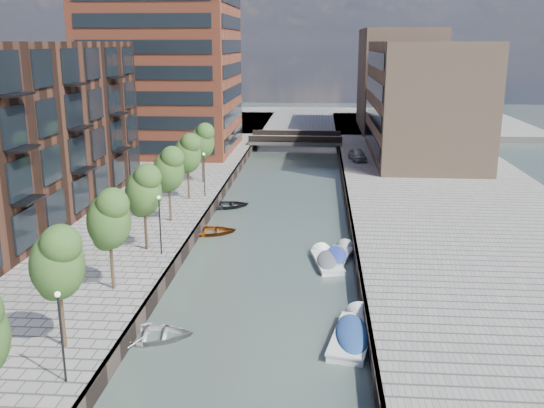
# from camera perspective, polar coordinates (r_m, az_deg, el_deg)

# --- Properties ---
(water) EXTENTS (300.00, 300.00, 0.00)m
(water) POSITION_cam_1_polar(r_m,az_deg,el_deg) (56.31, 0.92, -0.40)
(water) COLOR #38473F
(water) RESTS_ON ground
(quay_right) EXTENTS (20.00, 140.00, 1.00)m
(quay_right) POSITION_cam_1_polar(r_m,az_deg,el_deg) (57.49, 17.05, -0.23)
(quay_right) COLOR gray
(quay_right) RESTS_ON ground
(quay_wall_left) EXTENTS (0.25, 140.00, 1.00)m
(quay_wall_left) POSITION_cam_1_polar(r_m,az_deg,el_deg) (56.87, -5.22, 0.22)
(quay_wall_left) COLOR #332823
(quay_wall_left) RESTS_ON ground
(quay_wall_right) EXTENTS (0.25, 140.00, 1.00)m
(quay_wall_right) POSITION_cam_1_polar(r_m,az_deg,el_deg) (56.15, 7.15, -0.03)
(quay_wall_right) COLOR #332823
(quay_wall_right) RESTS_ON ground
(far_closure) EXTENTS (80.00, 40.00, 1.00)m
(far_closure) POSITION_cam_1_polar(r_m,az_deg,el_deg) (115.14, 2.82, 7.80)
(far_closure) COLOR gray
(far_closure) RESTS_ON ground
(apartment_block) EXTENTS (8.00, 38.00, 14.00)m
(apartment_block) POSITION_cam_1_polar(r_m,az_deg,el_deg) (50.45, -23.26, 5.86)
(apartment_block) COLOR #321C13
(apartment_block) RESTS_ON quay_left
(tower) EXTENTS (18.00, 18.00, 30.00)m
(tower) POSITION_cam_1_polar(r_m,az_deg,el_deg) (81.75, -10.30, 15.52)
(tower) COLOR #9B462D
(tower) RESTS_ON quay_left
(tan_block_near) EXTENTS (12.00, 25.00, 14.00)m
(tan_block_near) POSITION_cam_1_polar(r_m,az_deg,el_deg) (77.53, 14.06, 9.43)
(tan_block_near) COLOR #8F6E57
(tan_block_near) RESTS_ON quay_right
(tan_block_far) EXTENTS (12.00, 20.00, 16.00)m
(tan_block_far) POSITION_cam_1_polar(r_m,az_deg,el_deg) (103.13, 11.77, 11.41)
(tan_block_far) COLOR #8F6E57
(tan_block_far) RESTS_ON quay_right
(bridge) EXTENTS (13.00, 6.00, 1.30)m
(bridge) POSITION_cam_1_polar(r_m,az_deg,el_deg) (87.30, 2.25, 6.07)
(bridge) COLOR gray
(bridge) RESTS_ON ground
(tree_1) EXTENTS (2.50, 2.50, 5.95)m
(tree_1) POSITION_cam_1_polar(r_m,az_deg,el_deg) (29.46, -19.60, -5.06)
(tree_1) COLOR #382619
(tree_1) RESTS_ON quay_left
(tree_2) EXTENTS (2.50, 2.50, 5.95)m
(tree_2) POSITION_cam_1_polar(r_m,az_deg,el_deg) (35.63, -15.12, -1.26)
(tree_2) COLOR #382619
(tree_2) RESTS_ON quay_left
(tree_3) EXTENTS (2.50, 2.50, 5.95)m
(tree_3) POSITION_cam_1_polar(r_m,az_deg,el_deg) (42.06, -12.00, 1.40)
(tree_3) COLOR #382619
(tree_3) RESTS_ON quay_left
(tree_4) EXTENTS (2.50, 2.50, 5.95)m
(tree_4) POSITION_cam_1_polar(r_m,az_deg,el_deg) (48.64, -9.72, 3.35)
(tree_4) COLOR #382619
(tree_4) RESTS_ON quay_left
(tree_5) EXTENTS (2.50, 2.50, 5.95)m
(tree_5) POSITION_cam_1_polar(r_m,az_deg,el_deg) (55.33, -7.97, 4.82)
(tree_5) COLOR #382619
(tree_5) RESTS_ON quay_left
(tree_6) EXTENTS (2.50, 2.50, 5.95)m
(tree_6) POSITION_cam_1_polar(r_m,az_deg,el_deg) (62.09, -6.60, 5.97)
(tree_6) COLOR #382619
(tree_6) RESTS_ON quay_left
(lamp_0) EXTENTS (0.24, 0.24, 4.12)m
(lamp_0) POSITION_cam_1_polar(r_m,az_deg,el_deg) (27.11, -19.26, -10.91)
(lamp_0) COLOR black
(lamp_0) RESTS_ON quay_left
(lamp_1) EXTENTS (0.24, 0.24, 4.12)m
(lamp_1) POSITION_cam_1_polar(r_m,az_deg,el_deg) (41.23, -10.52, -1.38)
(lamp_1) COLOR black
(lamp_1) RESTS_ON quay_left
(lamp_2) EXTENTS (0.24, 0.24, 4.12)m
(lamp_2) POSITION_cam_1_polar(r_m,az_deg,el_deg) (56.37, -6.40, 3.20)
(lamp_2) COLOR black
(lamp_2) RESTS_ON quay_left
(sloop_2) EXTENTS (5.03, 4.01, 0.93)m
(sloop_2) POSITION_cam_1_polar(r_m,az_deg,el_deg) (49.10, -6.00, -2.82)
(sloop_2) COLOR #78360D
(sloop_2) RESTS_ON ground
(sloop_3) EXTENTS (5.03, 3.96, 0.94)m
(sloop_3) POSITION_cam_1_polar(r_m,az_deg,el_deg) (32.93, -11.37, -12.36)
(sloop_3) COLOR beige
(sloop_3) RESTS_ON ground
(sloop_4) EXTENTS (5.27, 4.37, 0.95)m
(sloop_4) POSITION_cam_1_polar(r_m,az_deg,el_deg) (56.70, -4.46, -0.33)
(sloop_4) COLOR black
(sloop_4) RESTS_ON ground
(motorboat_0) EXTENTS (2.88, 5.67, 1.80)m
(motorboat_0) POSITION_cam_1_polar(r_m,az_deg,el_deg) (32.66, 7.68, -11.99)
(motorboat_0) COLOR white
(motorboat_0) RESTS_ON ground
(motorboat_3) EXTENTS (2.83, 4.85, 1.53)m
(motorboat_3) POSITION_cam_1_polar(r_m,az_deg,el_deg) (43.65, 6.24, -4.88)
(motorboat_3) COLOR #AFB0AE
(motorboat_3) RESTS_ON ground
(motorboat_4) EXTENTS (2.39, 4.80, 1.53)m
(motorboat_4) POSITION_cam_1_polar(r_m,az_deg,el_deg) (42.65, 5.12, -5.33)
(motorboat_4) COLOR white
(motorboat_4) RESTS_ON ground
(car) EXTENTS (2.37, 4.37, 1.41)m
(car) POSITION_cam_1_polar(r_m,az_deg,el_deg) (74.47, 8.06, 4.62)
(car) COLOR #959799
(car) RESTS_ON quay_right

